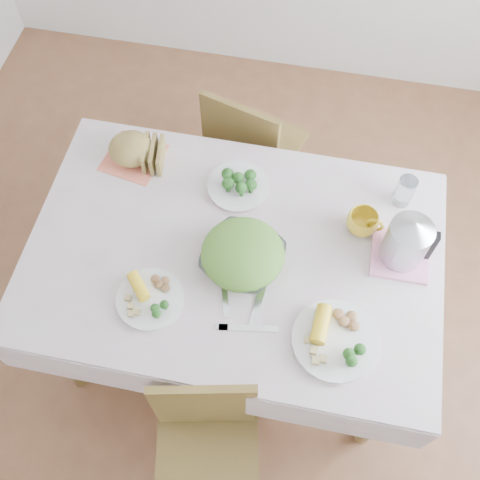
% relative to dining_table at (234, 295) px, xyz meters
% --- Properties ---
extents(floor, '(3.60, 3.60, 0.00)m').
position_rel_dining_table_xyz_m(floor, '(0.00, 0.00, -0.38)').
color(floor, brown).
rests_on(floor, ground).
extents(dining_table, '(1.40, 0.90, 0.75)m').
position_rel_dining_table_xyz_m(dining_table, '(0.00, 0.00, 0.00)').
color(dining_table, brown).
rests_on(dining_table, floor).
extents(tablecloth, '(1.50, 1.00, 0.01)m').
position_rel_dining_table_xyz_m(tablecloth, '(0.00, 0.00, 0.38)').
color(tablecloth, beige).
rests_on(tablecloth, dining_table).
extents(chair_near, '(0.44, 0.44, 0.82)m').
position_rel_dining_table_xyz_m(chair_near, '(0.04, -0.69, 0.09)').
color(chair_near, brown).
rests_on(chair_near, floor).
extents(chair_far, '(0.48, 0.48, 0.85)m').
position_rel_dining_table_xyz_m(chair_far, '(-0.05, 0.77, 0.09)').
color(chair_far, brown).
rests_on(chair_far, floor).
extents(salad_bowl, '(0.35, 0.35, 0.07)m').
position_rel_dining_table_xyz_m(salad_bowl, '(0.04, -0.04, 0.42)').
color(salad_bowl, white).
rests_on(salad_bowl, tablecloth).
extents(dinner_plate_left, '(0.30, 0.30, 0.02)m').
position_rel_dining_table_xyz_m(dinner_plate_left, '(-0.24, -0.24, 0.40)').
color(dinner_plate_left, white).
rests_on(dinner_plate_left, tablecloth).
extents(dinner_plate_right, '(0.38, 0.38, 0.02)m').
position_rel_dining_table_xyz_m(dinner_plate_right, '(0.40, -0.27, 0.40)').
color(dinner_plate_right, white).
rests_on(dinner_plate_right, tablecloth).
extents(broccoli_plate, '(0.29, 0.29, 0.02)m').
position_rel_dining_table_xyz_m(broccoli_plate, '(-0.04, 0.28, 0.40)').
color(broccoli_plate, beige).
rests_on(broccoli_plate, tablecloth).
extents(napkin, '(0.25, 0.25, 0.00)m').
position_rel_dining_table_xyz_m(napkin, '(-0.48, 0.34, 0.39)').
color(napkin, '#E56F54').
rests_on(napkin, tablecloth).
extents(bread_loaf, '(0.23, 0.22, 0.11)m').
position_rel_dining_table_xyz_m(bread_loaf, '(-0.48, 0.34, 0.45)').
color(bread_loaf, olive).
rests_on(bread_loaf, napkin).
extents(yellow_mug, '(0.13, 0.13, 0.09)m').
position_rel_dining_table_xyz_m(yellow_mug, '(0.44, 0.18, 0.43)').
color(yellow_mug, gold).
rests_on(yellow_mug, tablecloth).
extents(glass_tumbler, '(0.08, 0.08, 0.13)m').
position_rel_dining_table_xyz_m(glass_tumbler, '(0.58, 0.34, 0.45)').
color(glass_tumbler, white).
rests_on(glass_tumbler, tablecloth).
extents(pink_tray, '(0.20, 0.20, 0.02)m').
position_rel_dining_table_xyz_m(pink_tray, '(0.59, 0.10, 0.40)').
color(pink_tray, pink).
rests_on(pink_tray, tablecloth).
extents(electric_kettle, '(0.18, 0.18, 0.21)m').
position_rel_dining_table_xyz_m(electric_kettle, '(0.59, 0.10, 0.51)').
color(electric_kettle, '#B2B5BA').
rests_on(electric_kettle, pink_tray).
extents(fork_left, '(0.07, 0.17, 0.00)m').
position_rel_dining_table_xyz_m(fork_left, '(0.00, -0.17, 0.39)').
color(fork_left, silver).
rests_on(fork_left, tablecloth).
extents(fork_right, '(0.04, 0.22, 0.00)m').
position_rel_dining_table_xyz_m(fork_right, '(0.13, -0.16, 0.39)').
color(fork_right, silver).
rests_on(fork_right, tablecloth).
extents(knife, '(0.20, 0.06, 0.00)m').
position_rel_dining_table_xyz_m(knife, '(0.11, -0.28, 0.39)').
color(knife, silver).
rests_on(knife, tablecloth).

